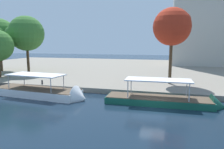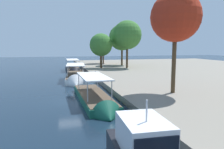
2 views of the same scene
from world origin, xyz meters
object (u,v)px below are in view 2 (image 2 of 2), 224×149
object	(u,v)px
tree_1	(103,45)
tree_5	(126,36)
tour_boat_2	(96,101)
mooring_bollard_0	(95,72)
tour_boat_1	(76,79)
tree_3	(101,44)
tour_boat_0	(73,70)
tree_4	(122,37)
tree_2	(175,17)

from	to	relation	value
tree_1	tree_5	distance (m)	15.32
tour_boat_2	mooring_bollard_0	xyz separation A→B (m)	(-18.49, 3.41, 0.77)
tour_boat_1	tree_3	size ratio (longest dim) A/B	1.55
tour_boat_2	tree_3	distance (m)	31.53
tree_5	tree_3	bearing A→B (deg)	-101.90
tour_boat_0	tour_boat_2	size ratio (longest dim) A/B	1.13
tour_boat_2	mooring_bollard_0	bearing A→B (deg)	168.22
mooring_bollard_0	tree_4	xyz separation A→B (m)	(-18.07, 11.06, 7.70)
tour_boat_0	tree_1	world-z (taller)	tree_1
tour_boat_0	tree_4	world-z (taller)	tree_4
tour_boat_0	tour_boat_1	distance (m)	15.11
tour_boat_0	tree_5	distance (m)	15.62
mooring_bollard_0	tree_5	xyz separation A→B (m)	(-10.34, 9.60, 7.73)
tour_boat_1	tree_5	distance (m)	20.89
tree_1	tree_3	bearing A→B (deg)	-14.90
tree_1	tree_5	size ratio (longest dim) A/B	0.75
tree_2	tree_3	bearing A→B (deg)	-176.19
tour_boat_0	tree_3	distance (m)	9.38
tour_boat_1	tree_4	distance (m)	27.29
tree_2	tree_5	world-z (taller)	tree_5
mooring_bollard_0	tree_4	distance (m)	22.54
tree_5	tour_boat_0	bearing A→B (deg)	-97.62
tree_5	tour_boat_1	bearing A→B (deg)	-45.73
mooring_bollard_0	tree_5	size ratio (longest dim) A/B	0.06
mooring_bollard_0	tree_3	xyz separation A→B (m)	(-11.61, 3.55, 5.52)
tour_boat_2	tree_3	size ratio (longest dim) A/B	1.50
tour_boat_0	tree_5	size ratio (longest dim) A/B	1.25
tree_1	tree_2	bearing A→B (deg)	-2.11
tour_boat_1	tree_3	distance (m)	17.63
tour_boat_1	tree_2	size ratio (longest dim) A/B	1.17
tour_boat_0	tree_4	bearing A→B (deg)	113.13
tour_boat_2	tree_5	world-z (taller)	tree_5
tour_boat_1	tree_2	bearing A→B (deg)	36.47
tree_2	tree_4	distance (m)	37.26
tree_4	tree_5	bearing A→B (deg)	-10.69
tour_boat_2	tree_4	distance (m)	40.23
tree_1	tree_5	world-z (taller)	tree_5
mooring_bollard_0	tree_5	distance (m)	16.09
tree_1	tree_4	distance (m)	8.46
mooring_bollard_0	tree_5	world-z (taller)	tree_5
tree_2	tree_5	size ratio (longest dim) A/B	0.97
tour_boat_1	mooring_bollard_0	world-z (taller)	tour_boat_1
tree_5	tree_1	bearing A→B (deg)	-170.91
tree_2	mooring_bollard_0	bearing A→B (deg)	-163.45
tour_boat_2	tree_3	xyz separation A→B (m)	(-30.10, 6.97, 6.30)
tree_3	tree_5	xyz separation A→B (m)	(1.27, 6.04, 2.21)
tree_1	tree_4	world-z (taller)	tree_4
tour_boat_0	tree_2	bearing A→B (deg)	16.77
tour_boat_0	tree_1	distance (m)	18.13
tour_boat_2	tree_4	world-z (taller)	tree_4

